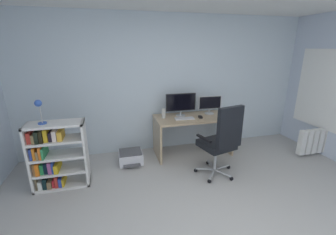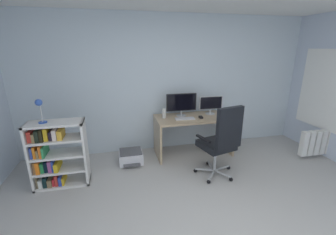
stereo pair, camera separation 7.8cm
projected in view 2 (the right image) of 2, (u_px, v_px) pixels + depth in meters
wall_back at (168, 84)px, 4.29m from camera, size 5.45×0.10×2.53m
desk at (193, 127)px, 4.17m from camera, size 1.40×0.68×0.72m
monitor_main at (181, 103)px, 4.10m from camera, size 0.56×0.18×0.42m
monitor_secondary at (211, 104)px, 4.24m from camera, size 0.45×0.18×0.34m
keyboard at (185, 119)px, 3.98m from camera, size 0.35×0.15×0.02m
computer_mouse at (201, 117)px, 4.04m from camera, size 0.07×0.11×0.03m
desktop_speaker at (164, 113)px, 4.03m from camera, size 0.07×0.07×0.17m
office_chair at (221, 140)px, 3.33m from camera, size 0.63×0.66×1.16m
bookshelf at (54, 155)px, 3.21m from camera, size 0.75×0.34×0.96m
desk_lamp at (40, 107)px, 2.98m from camera, size 0.11×0.11×0.33m
printer at (131, 157)px, 3.94m from camera, size 0.40×0.44×0.22m
radiator at (322, 142)px, 4.10m from camera, size 0.88×0.10×0.46m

